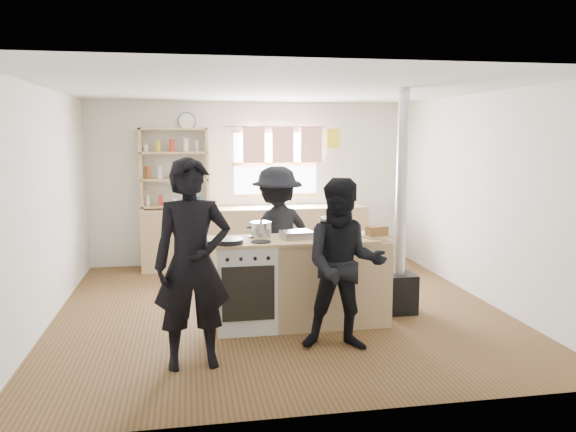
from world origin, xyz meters
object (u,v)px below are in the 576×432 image
object	(u,v)px
cooking_island	(301,281)
person_near_left	(193,264)
thermos	(331,197)
stockpot_stove	(261,229)
person_near_right	(344,265)
roast_tray	(297,234)
bread_board	(377,233)
stockpot_counter	(334,227)
skillet_greens	(228,241)
flue_heater	(400,255)
person_far	(277,235)

from	to	relation	value
cooking_island	person_near_left	distance (m)	1.51
thermos	stockpot_stove	world-z (taller)	thermos
person_near_right	roast_tray	bearing A→B (deg)	123.75
bread_board	person_near_left	size ratio (longest dim) A/B	0.18
stockpot_counter	roast_tray	bearing A→B (deg)	-178.79
roast_tray	stockpot_counter	distance (m)	0.41
skillet_greens	stockpot_counter	distance (m)	1.15
roast_tray	bread_board	distance (m)	0.84
cooking_island	stockpot_stove	xyz separation A→B (m)	(-0.41, 0.14, 0.55)
flue_heater	person_near_left	size ratio (longest dim) A/B	1.38
thermos	person_near_right	bearing A→B (deg)	-102.59
roast_tray	flue_heater	xyz separation A→B (m)	(1.22, 0.20, -0.31)
person_near_left	person_near_right	xyz separation A→B (m)	(1.38, 0.15, -0.10)
cooking_island	person_far	world-z (taller)	person_far
thermos	bread_board	xyz separation A→B (m)	(-0.25, -2.88, -0.06)
stockpot_counter	flue_heater	distance (m)	0.91
cooking_island	stockpot_counter	xyz separation A→B (m)	(0.36, 0.02, 0.57)
cooking_island	bread_board	world-z (taller)	bread_board
skillet_greens	person_near_right	size ratio (longest dim) A/B	0.21
stockpot_stove	bread_board	xyz separation A→B (m)	(1.19, -0.24, -0.03)
bread_board	flue_heater	xyz separation A→B (m)	(0.39, 0.32, -0.32)
stockpot_stove	person_far	size ratio (longest dim) A/B	0.14
stockpot_stove	roast_tray	bearing A→B (deg)	-19.71
roast_tray	person_near_right	world-z (taller)	person_near_right
flue_heater	person_far	xyz separation A→B (m)	(-1.29, 0.64, 0.15)
stockpot_stove	flue_heater	distance (m)	1.62
cooking_island	skillet_greens	world-z (taller)	skillet_greens
thermos	bread_board	size ratio (longest dim) A/B	0.86
person_near_right	skillet_greens	bearing A→B (deg)	162.84
thermos	flue_heater	xyz separation A→B (m)	(0.14, -2.56, -0.38)
roast_tray	stockpot_stove	size ratio (longest dim) A/B	1.52
cooking_island	bread_board	bearing A→B (deg)	-7.87
flue_heater	person_near_right	world-z (taller)	flue_heater
person_near_left	person_far	bearing A→B (deg)	55.84
bread_board	flue_heater	size ratio (longest dim) A/B	0.13
roast_tray	thermos	bearing A→B (deg)	68.59
person_far	thermos	bearing A→B (deg)	-142.99
cooking_island	roast_tray	distance (m)	0.51
thermos	roast_tray	distance (m)	2.97
skillet_greens	flue_heater	size ratio (longest dim) A/B	0.13
thermos	bread_board	bearing A→B (deg)	-94.96
cooking_island	flue_heater	bearing A→B (deg)	10.08
person_near_left	person_far	size ratio (longest dim) A/B	1.11
cooking_island	person_near_left	bearing A→B (deg)	-141.37
roast_tray	bread_board	size ratio (longest dim) A/B	1.06
stockpot_stove	person_far	distance (m)	0.79
thermos	person_near_left	size ratio (longest dim) A/B	0.15
thermos	cooking_island	size ratio (longest dim) A/B	0.14
cooking_island	person_near_right	world-z (taller)	person_near_right
flue_heater	person_far	size ratio (longest dim) A/B	1.53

